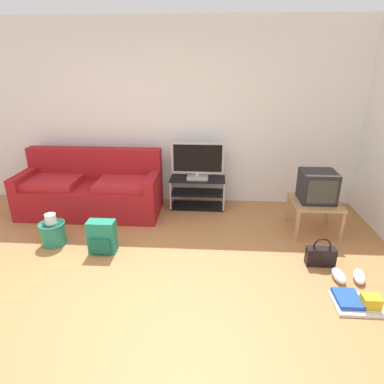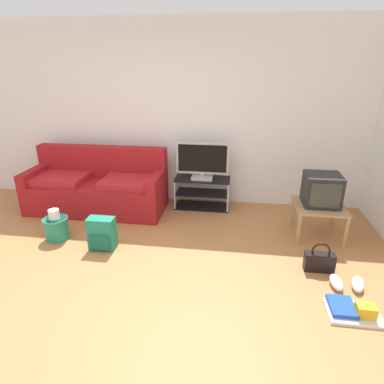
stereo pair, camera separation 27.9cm
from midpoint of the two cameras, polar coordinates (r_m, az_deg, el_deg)
ground_plane at (r=3.42m, az=-14.19°, el=-17.00°), size 9.00×9.80×0.02m
wall_back at (r=5.12m, az=-7.40°, el=13.11°), size 9.00×0.10×2.70m
couch at (r=5.10m, az=-18.54°, el=0.29°), size 2.01×0.82×0.91m
tv_stand at (r=5.02m, az=-0.63°, el=-0.12°), size 0.83×0.37×0.46m
flat_tv at (r=4.84m, az=-0.67°, el=5.36°), size 0.77×0.22×0.55m
side_table at (r=4.49m, az=18.93°, el=-2.16°), size 0.60×0.60×0.42m
crt_tv at (r=4.42m, az=19.27°, el=0.91°), size 0.43×0.41×0.39m
backpack at (r=4.04m, az=-17.26°, el=-7.49°), size 0.31×0.24×0.39m
handbag at (r=3.87m, az=19.50°, el=-10.42°), size 0.31×0.11×0.33m
cleaning_bucket at (r=4.43m, az=-24.71°, el=-6.30°), size 0.31×0.31×0.40m
sneakers_pair at (r=3.77m, az=23.65°, el=-13.26°), size 0.35×0.28×0.09m
floor_tray at (r=3.46m, az=24.77°, el=-17.01°), size 0.45×0.33×0.14m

